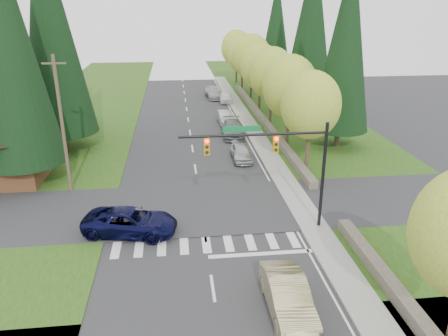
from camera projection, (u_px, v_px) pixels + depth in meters
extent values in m
plane|color=#28282B|center=(211.00, 276.00, 22.61)|extent=(120.00, 120.00, 0.00)
cube|color=#224412|center=(326.00, 147.00, 42.52)|extent=(14.00, 110.00, 0.06)
cube|color=#224412|center=(50.00, 157.00, 39.76)|extent=(14.00, 110.00, 0.06)
cube|color=#28282B|center=(201.00, 208.00, 30.02)|extent=(120.00, 8.00, 0.10)
cube|color=gray|center=(261.00, 142.00, 43.71)|extent=(1.80, 80.00, 0.13)
cube|color=gray|center=(252.00, 143.00, 43.62)|extent=(0.20, 80.00, 0.13)
cube|color=#4C4438|center=(398.00, 295.00, 20.61)|extent=(0.70, 14.00, 0.70)
cube|color=#4C4438|center=(262.00, 119.00, 51.21)|extent=(0.70, 40.00, 0.70)
cylinder|color=black|center=(323.00, 177.00, 26.32)|extent=(0.20, 0.20, 6.80)
cylinder|color=black|center=(254.00, 135.00, 24.86)|extent=(8.60, 0.16, 0.16)
cube|color=#0C662D|center=(242.00, 129.00, 24.70)|extent=(2.20, 0.04, 0.35)
cube|color=#BF8C0C|center=(276.00, 144.00, 25.21)|extent=(0.32, 0.24, 1.00)
sphere|color=#FF0C05|center=(277.00, 139.00, 24.96)|extent=(0.22, 0.22, 0.22)
cube|color=#BF8C0C|center=(207.00, 146.00, 24.79)|extent=(0.32, 0.24, 1.00)
sphere|color=#FF0C05|center=(207.00, 141.00, 24.53)|extent=(0.22, 0.22, 0.22)
cube|color=#4C2D19|center=(5.00, 160.00, 34.35)|extent=(6.00, 6.00, 3.20)
cube|color=black|center=(0.00, 136.00, 33.65)|extent=(6.60, 6.60, 0.70)
cylinder|color=#473828|center=(62.00, 126.00, 30.93)|extent=(0.24, 0.24, 10.00)
cube|color=#473828|center=(54.00, 63.00, 29.35)|extent=(1.60, 0.10, 0.12)
cylinder|color=#38281C|center=(308.00, 144.00, 35.71)|extent=(0.32, 0.32, 4.76)
ellipsoid|color=olive|center=(311.00, 105.00, 34.55)|extent=(4.80, 4.80, 5.52)
cylinder|color=#38281C|center=(288.00, 121.00, 42.18)|extent=(0.32, 0.32, 4.93)
ellipsoid|color=olive|center=(290.00, 86.00, 40.98)|extent=(5.20, 5.20, 5.98)
cylinder|color=#38281C|center=(271.00, 104.00, 48.63)|extent=(0.32, 0.32, 5.04)
ellipsoid|color=olive|center=(272.00, 73.00, 47.40)|extent=(5.00, 5.00, 5.75)
cylinder|color=#38281C|center=(260.00, 93.00, 55.17)|extent=(0.32, 0.32, 4.82)
ellipsoid|color=olive|center=(260.00, 67.00, 53.99)|extent=(5.00, 5.00, 5.75)
cylinder|color=#38281C|center=(251.00, 82.00, 61.61)|extent=(0.32, 0.32, 5.15)
ellipsoid|color=olive|center=(251.00, 57.00, 60.35)|extent=(5.40, 5.40, 6.21)
cylinder|color=#38281C|center=(242.00, 76.00, 68.16)|extent=(0.32, 0.32, 4.70)
ellipsoid|color=olive|center=(242.00, 55.00, 67.01)|extent=(4.80, 4.80, 5.52)
cylinder|color=#38281C|center=(236.00, 68.00, 74.61)|extent=(0.32, 0.32, 4.98)
ellipsoid|color=olive|center=(237.00, 48.00, 73.39)|extent=(5.20, 5.20, 5.98)
cylinder|color=#38281C|center=(29.00, 171.00, 33.85)|extent=(0.50, 0.50, 2.00)
cone|color=black|center=(6.00, 40.00, 30.33)|extent=(6.12, 6.12, 18.00)
cylinder|color=#38281C|center=(6.00, 155.00, 37.24)|extent=(0.50, 0.50, 2.00)
cylinder|color=#38281C|center=(65.00, 140.00, 41.38)|extent=(0.50, 0.50, 2.00)
cone|color=black|center=(50.00, 26.00, 37.67)|extent=(6.46, 6.46, 19.00)
cylinder|color=#38281C|center=(58.00, 124.00, 46.73)|extent=(0.50, 0.50, 2.00)
cone|color=black|center=(46.00, 33.00, 43.38)|extent=(5.78, 5.78, 17.00)
cylinder|color=#38281C|center=(337.00, 137.00, 42.27)|extent=(0.50, 0.50, 2.00)
cone|color=black|center=(346.00, 43.00, 39.11)|extent=(5.44, 5.44, 16.00)
cylinder|color=#38281C|center=(306.00, 104.00, 55.36)|extent=(0.50, 0.50, 2.00)
cone|color=black|center=(311.00, 23.00, 51.84)|extent=(6.12, 6.12, 18.00)
cylinder|color=#38281C|center=(274.00, 85.00, 68.23)|extent=(0.50, 0.50, 2.00)
cone|color=black|center=(276.00, 29.00, 65.25)|extent=(5.10, 5.10, 15.00)
imported|color=tan|center=(288.00, 296.00, 19.76)|extent=(1.77, 5.03, 1.65)
imported|color=black|center=(130.00, 222.00, 26.49)|extent=(6.10, 3.76, 1.58)
imported|color=#ACADB1|center=(241.00, 152.00, 38.83)|extent=(1.68, 4.12, 1.40)
imported|color=slate|center=(233.00, 129.00, 45.64)|extent=(2.54, 5.54, 1.57)
imported|color=#AAABAF|center=(225.00, 117.00, 50.37)|extent=(1.76, 4.47, 1.45)
imported|color=silver|center=(226.00, 97.00, 60.91)|extent=(1.92, 4.39, 1.47)
imported|color=#9D9DA2|center=(214.00, 93.00, 63.49)|extent=(2.68, 5.58, 1.57)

